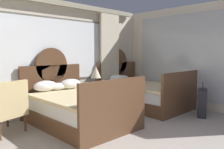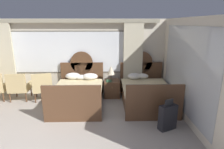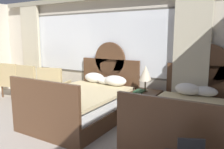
% 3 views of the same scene
% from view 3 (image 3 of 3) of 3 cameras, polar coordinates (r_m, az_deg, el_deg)
% --- Properties ---
extents(wall_back_window, '(6.88, 0.22, 2.70)m').
position_cam_3_polar(wall_back_window, '(5.65, -3.85, 6.67)').
color(wall_back_window, beige).
rests_on(wall_back_window, ground_plane).
extents(bed_near_window, '(1.54, 2.17, 1.58)m').
position_cam_3_polar(bed_near_window, '(4.70, -6.87, -7.11)').
color(bed_near_window, brown).
rests_on(bed_near_window, ground_plane).
extents(bed_near_mirror, '(1.54, 2.17, 1.58)m').
position_cam_3_polar(bed_near_mirror, '(3.84, 20.13, -11.68)').
color(bed_near_mirror, brown).
rests_on(bed_near_mirror, ground_plane).
extents(nightstand_between_beds, '(0.54, 0.56, 0.60)m').
position_cam_3_polar(nightstand_between_beds, '(4.74, 8.62, -7.77)').
color(nightstand_between_beds, brown).
rests_on(nightstand_between_beds, ground_plane).
extents(table_lamp_on_nightstand, '(0.27, 0.27, 0.53)m').
position_cam_3_polar(table_lamp_on_nightstand, '(4.60, 8.49, 0.24)').
color(table_lamp_on_nightstand, brown).
rests_on(table_lamp_on_nightstand, nightstand_between_beds).
extents(book_on_nightstand, '(0.18, 0.26, 0.03)m').
position_cam_3_polar(book_on_nightstand, '(4.60, 7.00, -4.19)').
color(book_on_nightstand, '#285133').
rests_on(book_on_nightstand, nightstand_between_beds).
extents(armchair_by_window_left, '(0.77, 0.77, 0.97)m').
position_cam_3_polar(armchair_by_window_left, '(5.75, -14.58, -2.81)').
color(armchair_by_window_left, tan).
rests_on(armchair_by_window_left, ground_plane).
extents(armchair_by_window_centre, '(0.65, 0.65, 0.97)m').
position_cam_3_polar(armchair_by_window_centre, '(6.34, -19.71, -1.93)').
color(armchair_by_window_centre, tan).
rests_on(armchair_by_window_centre, ground_plane).
extents(armchair_by_window_right, '(0.71, 0.71, 0.97)m').
position_cam_3_polar(armchair_by_window_right, '(6.95, -23.81, -1.20)').
color(armchair_by_window_right, tan).
rests_on(armchair_by_window_right, ground_plane).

